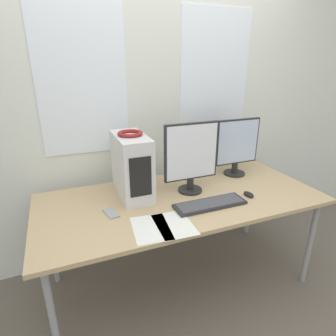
# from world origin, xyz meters

# --- Properties ---
(ground_plane) EXTENTS (14.00, 14.00, 0.00)m
(ground_plane) POSITION_xyz_m (0.00, 0.00, 0.00)
(ground_plane) COLOR #665B51
(wall_back) EXTENTS (8.00, 0.07, 2.70)m
(wall_back) POSITION_xyz_m (0.00, 1.03, 1.35)
(wall_back) COLOR silver
(wall_back) RESTS_ON ground_plane
(desk) EXTENTS (2.01, 0.90, 0.76)m
(desk) POSITION_xyz_m (0.00, 0.45, 0.71)
(desk) COLOR tan
(desk) RESTS_ON ground_plane
(pc_tower) EXTENTS (0.21, 0.43, 0.45)m
(pc_tower) POSITION_xyz_m (-0.31, 0.62, 0.98)
(pc_tower) COLOR silver
(pc_tower) RESTS_ON desk
(headphones) EXTENTS (0.17, 0.17, 0.03)m
(headphones) POSITION_xyz_m (-0.31, 0.62, 1.21)
(headphones) COLOR maroon
(headphones) RESTS_ON pc_tower
(monitor_main) EXTENTS (0.41, 0.18, 0.52)m
(monitor_main) POSITION_xyz_m (0.10, 0.52, 1.03)
(monitor_main) COLOR black
(monitor_main) RESTS_ON desk
(monitor_right_near) EXTENTS (0.40, 0.18, 0.48)m
(monitor_right_near) POSITION_xyz_m (0.60, 0.68, 1.01)
(monitor_right_near) COLOR black
(monitor_right_near) RESTS_ON desk
(keyboard) EXTENTS (0.50, 0.16, 0.02)m
(keyboard) POSITION_xyz_m (0.13, 0.26, 0.77)
(keyboard) COLOR #28282D
(keyboard) RESTS_ON desk
(mouse) EXTENTS (0.05, 0.09, 0.03)m
(mouse) POSITION_xyz_m (0.46, 0.29, 0.77)
(mouse) COLOR black
(mouse) RESTS_ON desk
(cell_phone) EXTENTS (0.09, 0.15, 0.01)m
(cell_phone) POSITION_xyz_m (-0.52, 0.41, 0.76)
(cell_phone) COLOR #99999E
(cell_phone) RESTS_ON desk
(paper_sheet_left) EXTENTS (0.22, 0.31, 0.00)m
(paper_sheet_left) POSITION_xyz_m (-0.19, 0.14, 0.76)
(paper_sheet_left) COLOR white
(paper_sheet_left) RESTS_ON desk
(paper_sheet_front) EXTENTS (0.24, 0.32, 0.00)m
(paper_sheet_front) POSITION_xyz_m (-0.33, 0.15, 0.76)
(paper_sheet_front) COLOR white
(paper_sheet_front) RESTS_ON desk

